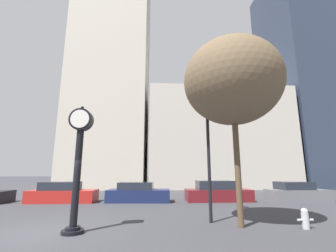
% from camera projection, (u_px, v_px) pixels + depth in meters
% --- Properties ---
extents(ground_plane, '(200.00, 200.00, 0.00)m').
position_uv_depth(ground_plane, '(44.00, 233.00, 7.87)').
color(ground_plane, '#38383D').
extents(building_tall_tower, '(10.38, 12.00, 40.40)m').
position_uv_depth(building_tall_tower, '(115.00, 54.00, 35.26)').
color(building_tall_tower, beige).
rests_on(building_tall_tower, ground_plane).
extents(building_storefront_row, '(18.81, 12.00, 13.08)m').
position_uv_depth(building_storefront_row, '(214.00, 141.00, 33.27)').
color(building_storefront_row, beige).
rests_on(building_storefront_row, ground_plane).
extents(building_glass_modern, '(13.01, 12.00, 34.70)m').
position_uv_depth(building_glass_modern, '(312.00, 75.00, 36.23)').
color(building_glass_modern, '#2D384C').
rests_on(building_glass_modern, ground_plane).
extents(street_clock, '(0.84, 0.76, 4.58)m').
position_uv_depth(street_clock, '(79.00, 157.00, 8.28)').
color(street_clock, black).
rests_on(street_clock, ground_plane).
extents(car_red, '(4.56, 1.80, 1.40)m').
position_uv_depth(car_red, '(62.00, 194.00, 15.82)').
color(car_red, red).
rests_on(car_red, ground_plane).
extents(car_navy, '(4.50, 2.00, 1.36)m').
position_uv_depth(car_navy, '(138.00, 193.00, 16.04)').
color(car_navy, '#19234C').
rests_on(car_navy, ground_plane).
extents(car_maroon, '(4.74, 1.90, 1.46)m').
position_uv_depth(car_maroon, '(217.00, 192.00, 16.41)').
color(car_maroon, maroon).
rests_on(car_maroon, ground_plane).
extents(car_grey, '(4.25, 2.01, 1.38)m').
position_uv_depth(car_grey, '(297.00, 193.00, 16.35)').
color(car_grey, slate).
rests_on(car_grey, ground_plane).
extents(fire_hydrant_far, '(0.60, 0.26, 0.74)m').
position_uv_depth(fire_hydrant_far, '(305.00, 218.00, 8.46)').
color(fire_hydrant_far, '#B7B7BC').
rests_on(fire_hydrant_far, ground_plane).
extents(street_lamp_right, '(0.36, 1.57, 6.75)m').
position_uv_depth(street_lamp_right, '(206.00, 121.00, 10.64)').
color(street_lamp_right, black).
rests_on(street_lamp_right, ground_plane).
extents(bare_tree, '(4.22, 4.22, 7.85)m').
position_uv_depth(bare_tree, '(232.00, 82.00, 9.77)').
color(bare_tree, brown).
rests_on(bare_tree, ground_plane).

